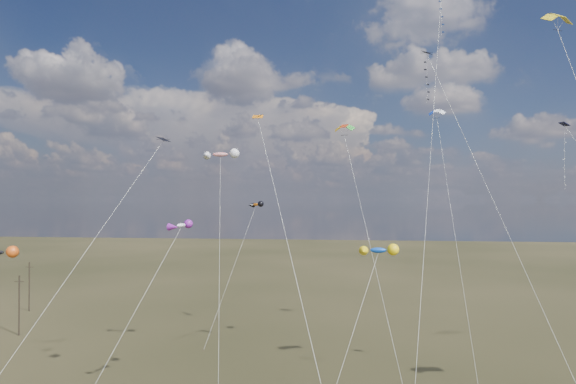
# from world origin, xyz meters

# --- Properties ---
(utility_pole_near) EXTENTS (1.40, 0.20, 8.00)m
(utility_pole_near) POSITION_xyz_m (-38.00, 30.00, 4.09)
(utility_pole_near) COLOR black
(utility_pole_near) RESTS_ON ground
(utility_pole_far) EXTENTS (1.40, 0.20, 8.00)m
(utility_pole_far) POSITION_xyz_m (-46.00, 44.00, 4.09)
(utility_pole_far) COLOR black
(utility_pole_far) RESTS_ON ground
(diamond_black_high) EXTENTS (10.92, 16.56, 33.80)m
(diamond_black_high) POSITION_xyz_m (14.96, 19.68, 29.06)
(diamond_black_high) COLOR black
(diamond_black_high) RESTS_ON ground
(diamond_navy_tall) EXTENTS (6.64, 23.66, 40.37)m
(diamond_navy_tall) POSITION_xyz_m (15.44, 19.75, 34.73)
(diamond_navy_tall) COLOR #0B0943
(diamond_navy_tall) RESTS_ON ground
(diamond_black_mid) EXTENTS (10.70, 15.84, 23.86)m
(diamond_black_mid) POSITION_xyz_m (-12.86, 6.20, 17.55)
(diamond_black_mid) COLOR black
(diamond_black_mid) RESTS_ON ground
(diamond_navy_right) EXTENTS (10.01, 16.22, 25.35)m
(diamond_navy_right) POSITION_xyz_m (26.40, 15.08, 21.14)
(diamond_navy_right) COLOR #111349
(diamond_navy_right) RESTS_ON ground
(diamond_orange_center) EXTENTS (9.35, 19.14, 25.51)m
(diamond_orange_center) POSITION_xyz_m (1.16, 3.42, 17.87)
(diamond_orange_center) COLOR #C2650B
(diamond_orange_center) RESTS_ON ground
(parafoil_yellow) EXTENTS (3.16, 26.49, 34.57)m
(parafoil_yellow) POSITION_xyz_m (23.86, 11.67, 33.71)
(parafoil_yellow) COLOR gold
(parafoil_yellow) RESTS_ON ground
(parafoil_blue_white) EXTENTS (2.36, 18.96, 30.47)m
(parafoil_blue_white) POSITION_xyz_m (17.56, 34.97, 29.67)
(parafoil_blue_white) COLOR #0E31A9
(parafoil_blue_white) RESTS_ON ground
(parafoil_tricolor) EXTENTS (6.91, 15.80, 26.78)m
(parafoil_tricolor) POSITION_xyz_m (5.71, 21.86, 26.04)
(parafoil_tricolor) COLOR #D39408
(parafoil_tricolor) RESTS_ON ground
(novelty_orange_black) EXTENTS (5.67, 11.52, 18.03)m
(novelty_orange_black) POSITION_xyz_m (-6.97, 36.67, 17.46)
(novelty_orange_black) COLOR #C1580B
(novelty_orange_black) RESTS_ON ground
(novelty_white_purple) EXTENTS (6.44, 11.74, 16.39)m
(novelty_white_purple) POSITION_xyz_m (-8.59, 9.96, 15.85)
(novelty_white_purple) COLOR white
(novelty_white_purple) RESTS_ON ground
(novelty_redwhite_stripe) EXTENTS (4.92, 13.01, 23.92)m
(novelty_redwhite_stripe) POSITION_xyz_m (-8.18, 22.08, 23.25)
(novelty_redwhite_stripe) COLOR red
(novelty_redwhite_stripe) RESTS_ON ground
(novelty_blue_yellow) EXTENTS (6.24, 6.55, 14.90)m
(novelty_blue_yellow) POSITION_xyz_m (8.45, 5.01, 14.36)
(novelty_blue_yellow) COLOR #0F44AF
(novelty_blue_yellow) RESTS_ON ground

